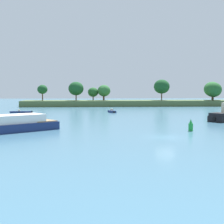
{
  "coord_description": "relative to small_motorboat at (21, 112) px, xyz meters",
  "views": [
    {
      "loc": [
        -10.45,
        -42.71,
        6.43
      ],
      "look_at": [
        -4.86,
        33.0,
        1.2
      ],
      "focal_mm": 51.61,
      "sensor_mm": 36.0,
      "label": 1
    }
  ],
  "objects": [
    {
      "name": "ground_plane",
      "position": [
        29.37,
        -49.0,
        -0.25
      ],
      "size": [
        400.0,
        400.0,
        0.0
      ],
      "primitive_type": "plane",
      "color": "teal"
    },
    {
      "name": "treeline_island",
      "position": [
        42.44,
        35.66,
        2.59
      ],
      "size": [
        95.85,
        12.89,
        10.6
      ],
      "color": "#4C6038",
      "rests_on": "ground"
    },
    {
      "name": "small_motorboat",
      "position": [
        0.0,
        0.0,
        0.0
      ],
      "size": [
        6.15,
        1.33,
        0.96
      ],
      "color": "navy",
      "rests_on": "ground"
    },
    {
      "name": "fishing_skiff",
      "position": [
        25.62,
        -0.69,
        0.05
      ],
      "size": [
        2.28,
        4.17,
        1.05
      ],
      "color": "navy",
      "rests_on": "ground"
    },
    {
      "name": "channel_buoy_red",
      "position": [
        8.21,
        -28.21,
        0.56
      ],
      "size": [
        0.7,
        0.7,
        1.9
      ],
      "color": "red",
      "rests_on": "ground"
    },
    {
      "name": "channel_buoy_green",
      "position": [
        34.91,
        -42.68,
        0.56
      ],
      "size": [
        0.7,
        0.7,
        1.9
      ],
      "color": "green",
      "rests_on": "ground"
    }
  ]
}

